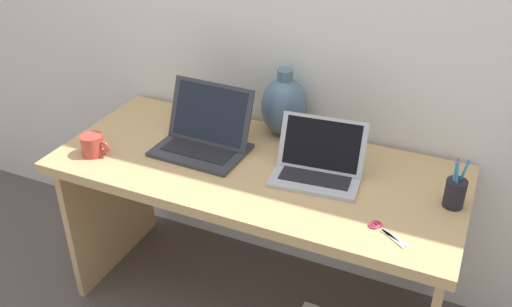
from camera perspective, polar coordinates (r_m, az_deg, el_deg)
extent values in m
plane|color=#564C47|center=(2.53, 0.00, -15.18)|extent=(6.00, 6.00, 0.00)
cube|color=silver|center=(2.20, 4.18, 14.37)|extent=(4.40, 0.04, 2.40)
cube|color=tan|center=(2.09, 0.00, -1.66)|extent=(1.54, 0.68, 0.04)
cube|color=tan|center=(2.62, -14.77, -4.75)|extent=(0.03, 0.57, 0.68)
cube|color=tan|center=(2.18, 18.34, -13.87)|extent=(0.03, 0.57, 0.68)
cube|color=#333338|center=(2.17, -5.68, 0.40)|extent=(0.36, 0.26, 0.01)
cube|color=black|center=(2.17, -5.70, 0.61)|extent=(0.28, 0.16, 0.00)
cube|color=#333338|center=(2.17, -4.77, 4.13)|extent=(0.35, 0.11, 0.23)
cube|color=black|center=(2.17, -4.77, 4.13)|extent=(0.31, 0.10, 0.20)
cube|color=#B2B2B7|center=(2.01, 6.27, -2.41)|extent=(0.33, 0.25, 0.01)
cube|color=black|center=(2.00, 6.29, -2.19)|extent=(0.26, 0.15, 0.00)
cube|color=#B2B2B7|center=(2.01, 6.86, 0.95)|extent=(0.32, 0.12, 0.19)
cube|color=black|center=(2.01, 6.86, 0.95)|extent=(0.28, 0.11, 0.17)
ellipsoid|color=slate|center=(2.24, 2.93, 4.89)|extent=(0.19, 0.19, 0.25)
cylinder|color=slate|center=(2.19, 3.03, 8.10)|extent=(0.06, 0.06, 0.05)
cylinder|color=#B23D33|center=(2.22, -16.57, 0.86)|extent=(0.09, 0.09, 0.08)
torus|color=#B23D33|center=(2.18, -15.45, 0.66)|extent=(0.05, 0.01, 0.05)
cylinder|color=black|center=(1.95, 19.89, -3.90)|extent=(0.07, 0.07, 0.10)
cylinder|color=#338CBF|center=(1.91, 19.82, -2.75)|extent=(0.02, 0.02, 0.14)
cylinder|color=#338CBF|center=(1.91, 20.06, -2.77)|extent=(0.02, 0.01, 0.15)
cylinder|color=#D83359|center=(1.92, 19.78, -2.48)|extent=(0.01, 0.03, 0.15)
cylinder|color=#338CBF|center=(1.92, 20.52, -2.36)|extent=(0.03, 0.03, 0.16)
cube|color=#B7B7BC|center=(1.77, 14.12, -8.48)|extent=(0.10, 0.05, 0.00)
cube|color=#B7B7BC|center=(1.77, 14.00, -8.54)|extent=(0.09, 0.07, 0.00)
torus|color=#D83359|center=(1.81, 12.11, -7.27)|extent=(0.04, 0.04, 0.01)
torus|color=#D83359|center=(1.81, 12.37, -7.14)|extent=(0.03, 0.04, 0.01)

